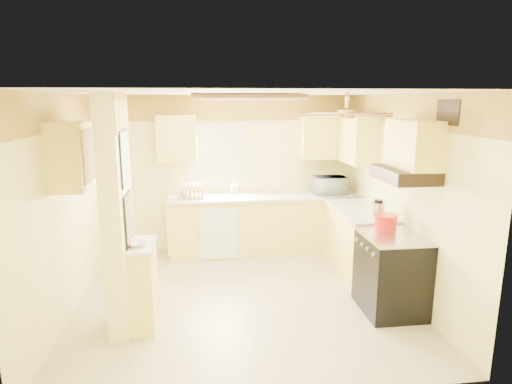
{
  "coord_description": "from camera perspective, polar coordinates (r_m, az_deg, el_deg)",
  "views": [
    {
      "loc": [
        -0.45,
        -4.95,
        2.42
      ],
      "look_at": [
        0.2,
        0.35,
        1.27
      ],
      "focal_mm": 30.0,
      "sensor_mm": 36.0,
      "label": 1
    }
  ],
  "objects": [
    {
      "name": "floor",
      "position": [
        5.53,
        -1.71,
        -13.8
      ],
      "size": [
        4.0,
        4.0,
        0.0
      ],
      "primitive_type": "plane",
      "color": "#C8B18A",
      "rests_on": "ground"
    },
    {
      "name": "ceiling",
      "position": [
        4.97,
        -1.9,
        13.07
      ],
      "size": [
        4.0,
        4.0,
        0.0
      ],
      "primitive_type": "plane",
      "rotation": [
        3.14,
        0.0,
        0.0
      ],
      "color": "white",
      "rests_on": "wall_back"
    },
    {
      "name": "wall_back",
      "position": [
        6.97,
        -3.24,
        2.47
      ],
      "size": [
        4.0,
        0.0,
        4.0
      ],
      "primitive_type": "plane",
      "rotation": [
        1.57,
        0.0,
        0.0
      ],
      "color": "#FFF19B",
      "rests_on": "floor"
    },
    {
      "name": "wall_front",
      "position": [
        3.3,
        1.28,
        -8.61
      ],
      "size": [
        4.0,
        0.0,
        4.0
      ],
      "primitive_type": "plane",
      "rotation": [
        -1.57,
        0.0,
        0.0
      ],
      "color": "#FFF19B",
      "rests_on": "floor"
    },
    {
      "name": "wall_left",
      "position": [
        5.32,
        -23.79,
        -1.6
      ],
      "size": [
        0.0,
        3.8,
        3.8
      ],
      "primitive_type": "plane",
      "rotation": [
        1.57,
        0.0,
        1.57
      ],
      "color": "#FFF19B",
      "rests_on": "floor"
    },
    {
      "name": "wall_right",
      "position": [
        5.65,
        18.85,
        -0.46
      ],
      "size": [
        0.0,
        3.8,
        3.8
      ],
      "primitive_type": "plane",
      "rotation": [
        1.57,
        0.0,
        -1.57
      ],
      "color": "#FFF19B",
      "rests_on": "floor"
    },
    {
      "name": "wallpaper_border",
      "position": [
        6.85,
        -3.34,
        11.13
      ],
      "size": [
        4.0,
        0.02,
        0.4
      ],
      "primitive_type": "cube",
      "color": "#FFD14B",
      "rests_on": "wall_back"
    },
    {
      "name": "partition_column",
      "position": [
        4.64,
        -18.0,
        -3.05
      ],
      "size": [
        0.2,
        0.7,
        2.5
      ],
      "primitive_type": "cube",
      "color": "#FFF19B",
      "rests_on": "floor"
    },
    {
      "name": "partition_ledge",
      "position": [
        4.87,
        -14.77,
        -12.13
      ],
      "size": [
        0.25,
        0.55,
        0.9
      ],
      "primitive_type": "cube",
      "color": "#F9D761",
      "rests_on": "floor"
    },
    {
      "name": "ledge_top",
      "position": [
        4.7,
        -15.08,
        -6.89
      ],
      "size": [
        0.28,
        0.58,
        0.04
      ],
      "primitive_type": "cube",
      "color": "silver",
      "rests_on": "partition_ledge"
    },
    {
      "name": "lower_cabinets_back",
      "position": [
        6.91,
        1.16,
        -4.42
      ],
      "size": [
        3.0,
        0.6,
        0.9
      ],
      "primitive_type": "cube",
      "color": "#F9D761",
      "rests_on": "floor"
    },
    {
      "name": "lower_cabinets_right",
      "position": [
        6.27,
        13.48,
        -6.5
      ],
      "size": [
        0.6,
        1.4,
        0.9
      ],
      "primitive_type": "cube",
      "color": "#F9D761",
      "rests_on": "floor"
    },
    {
      "name": "countertop_back",
      "position": [
        6.78,
        1.19,
        -0.63
      ],
      "size": [
        3.04,
        0.64,
        0.04
      ],
      "primitive_type": "cube",
      "color": "silver",
      "rests_on": "lower_cabinets_back"
    },
    {
      "name": "countertop_right",
      "position": [
        6.14,
        13.61,
        -2.34
      ],
      "size": [
        0.64,
        1.44,
        0.04
      ],
      "primitive_type": "cube",
      "color": "silver",
      "rests_on": "lower_cabinets_right"
    },
    {
      "name": "dishwasher_panel",
      "position": [
        6.55,
        -4.98,
        -5.57
      ],
      "size": [
        0.58,
        0.02,
        0.8
      ],
      "primitive_type": "cube",
      "color": "white",
      "rests_on": "lower_cabinets_back"
    },
    {
      "name": "window",
      "position": [
        6.9,
        -5.34,
        4.86
      ],
      "size": [
        0.92,
        0.02,
        1.02
      ],
      "color": "white",
      "rests_on": "wall_back"
    },
    {
      "name": "upper_cab_back_left",
      "position": [
        6.71,
        -10.51,
        7.08
      ],
      "size": [
        0.6,
        0.35,
        0.7
      ],
      "primitive_type": "cube",
      "color": "#F9D761",
      "rests_on": "wall_back"
    },
    {
      "name": "upper_cab_back_right",
      "position": [
        6.99,
        9.68,
        7.31
      ],
      "size": [
        0.9,
        0.35,
        0.7
      ],
      "primitive_type": "cube",
      "color": "#F9D761",
      "rests_on": "wall_back"
    },
    {
      "name": "upper_cab_right",
      "position": [
        6.63,
        13.15,
        6.91
      ],
      "size": [
        0.35,
        1.0,
        0.7
      ],
      "primitive_type": "cube",
      "color": "#F9D761",
      "rests_on": "wall_right"
    },
    {
      "name": "upper_cab_left_wall",
      "position": [
        4.93,
        -23.25,
        4.54
      ],
      "size": [
        0.35,
        0.75,
        0.7
      ],
      "primitive_type": "cube",
      "color": "#F9D761",
      "rests_on": "wall_left"
    },
    {
      "name": "upper_cab_over_stove",
      "position": [
        4.98,
        20.31,
        5.99
      ],
      "size": [
        0.35,
        0.76,
        0.52
      ],
      "primitive_type": "cube",
      "color": "#F9D761",
      "rests_on": "wall_right"
    },
    {
      "name": "stove",
      "position": [
        5.27,
        17.58,
        -10.29
      ],
      "size": [
        0.68,
        0.77,
        0.92
      ],
      "color": "black",
      "rests_on": "floor"
    },
    {
      "name": "range_hood",
      "position": [
        4.98,
        19.16,
        2.24
      ],
      "size": [
        0.5,
        0.76,
        0.14
      ],
      "primitive_type": "cube",
      "color": "black",
      "rests_on": "upper_cab_over_stove"
    },
    {
      "name": "poster_menu",
      "position": [
        4.51,
        -17.1,
        4.36
      ],
      "size": [
        0.02,
        0.42,
        0.57
      ],
      "color": "black",
      "rests_on": "partition_column"
    },
    {
      "name": "poster_nashville",
      "position": [
        4.64,
        -16.6,
        -3.62
      ],
      "size": [
        0.02,
        0.42,
        0.57
      ],
      "color": "black",
      "rests_on": "partition_column"
    },
    {
      "name": "ceiling_light_panel",
      "position": [
        5.48,
        -1.31,
        12.52
      ],
      "size": [
        1.35,
        0.95,
        0.06
      ],
      "color": "brown",
      "rests_on": "ceiling"
    },
    {
      "name": "ceiling_fan",
      "position": [
        4.5,
        11.97,
        10.19
      ],
      "size": [
        1.15,
        1.15,
        0.26
      ],
      "color": "gold",
      "rests_on": "ceiling"
    },
    {
      "name": "vent_grate",
      "position": [
        4.73,
        24.26,
        9.65
      ],
      "size": [
        0.02,
        0.4,
        0.25
      ],
      "primitive_type": "cube",
      "color": "black",
      "rests_on": "wall_right"
    },
    {
      "name": "microwave",
      "position": [
        6.98,
        9.88,
        0.9
      ],
      "size": [
        0.52,
        0.36,
        0.28
      ],
      "primitive_type": "imported",
      "rotation": [
        0.0,
        0.0,
        3.19
      ],
      "color": "white",
      "rests_on": "countertop_back"
    },
    {
      "name": "bowl",
      "position": [
        4.63,
        -15.64,
        -6.62
      ],
      "size": [
        0.26,
        0.26,
        0.05
      ],
      "primitive_type": "imported",
      "rotation": [
        0.0,
        0.0,
        0.29
      ],
      "color": "white",
      "rests_on": "ledge_top"
    },
    {
      "name": "dutch_oven",
      "position": [
        5.3,
        16.9,
        -3.84
      ],
      "size": [
        0.28,
        0.28,
        0.18
      ],
      "color": "red",
      "rests_on": "stove"
    },
    {
      "name": "kettle",
      "position": [
        5.62,
        15.98,
        -2.35
      ],
      "size": [
        0.17,
        0.17,
        0.25
      ],
      "color": "silver",
      "rests_on": "countertop_right"
    },
    {
      "name": "dish_rack",
      "position": [
        6.67,
        -8.52,
        -0.11
      ],
      "size": [
        0.41,
        0.32,
        0.22
      ],
      "color": "tan",
      "rests_on": "countertop_back"
    },
    {
      "name": "utensil_crock",
      "position": [
        6.86,
        -2.95,
        0.34
      ],
      "size": [
        0.12,
        0.12,
        0.23
      ],
      "color": "white",
      "rests_on": "countertop_back"
    }
  ]
}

